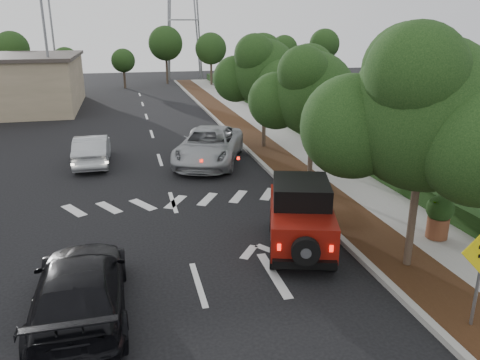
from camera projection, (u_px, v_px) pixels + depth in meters
name	position (u px, v px, depth m)	size (l,w,h in m)	color
ground	(198.00, 284.00, 11.83)	(120.00, 120.00, 0.00)	black
curb	(250.00, 153.00, 23.92)	(0.20, 70.00, 0.15)	#9E9B93
planting_strip	(269.00, 152.00, 24.16)	(1.80, 70.00, 0.12)	black
sidewalk	(304.00, 150.00, 24.59)	(2.00, 70.00, 0.12)	gray
hedge	(329.00, 142.00, 24.80)	(0.80, 70.00, 0.80)	black
transmission_tower	(185.00, 80.00, 57.48)	(7.00, 4.00, 28.00)	slate
street_tree_near	(406.00, 268.00, 12.64)	(3.80, 3.80, 5.92)	black
street_tree_mid	(309.00, 186.00, 19.10)	(3.20, 3.20, 5.32)	black
street_tree_far	(264.00, 148.00, 25.10)	(3.40, 3.40, 5.62)	black
light_pole_a	(55.00, 116.00, 34.33)	(2.00, 0.22, 9.00)	slate
light_pole_b	(60.00, 94.00, 45.18)	(2.00, 0.22, 9.00)	slate
red_jeep	(300.00, 214.00, 13.58)	(2.71, 4.08, 2.00)	black
silver_suv_ahead	(209.00, 146.00, 22.23)	(2.71, 5.87, 1.63)	#9FA2A7
black_suv_oncoming	(80.00, 288.00, 10.32)	(1.99, 4.91, 1.42)	black
silver_sedan_oncoming	(92.00, 150.00, 21.97)	(1.49, 4.27, 1.41)	#ADB0B5
terracotta_planter	(440.00, 212.00, 13.91)	(0.80, 0.80, 1.40)	brown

